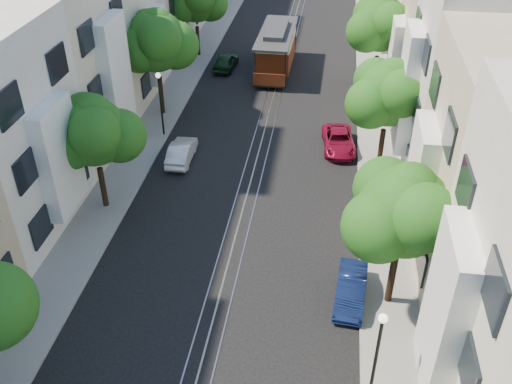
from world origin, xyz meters
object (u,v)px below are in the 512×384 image
at_px(tree_w_c, 157,42).
at_px(tree_e_c, 390,96).
at_px(parked_car_e_far, 339,141).
at_px(tree_e_b, 405,213).
at_px(tree_w_d, 196,1).
at_px(parked_car_w_mid, 182,152).
at_px(tree_e_d, 382,26).
at_px(tree_w_b, 94,134).
at_px(parked_car_e_mid, 351,289).
at_px(lamp_east, 378,345).
at_px(cable_car, 276,48).
at_px(lamp_west, 160,95).
at_px(parked_car_w_far, 226,61).

bearing_deg(tree_w_c, tree_e_c, -19.15).
bearing_deg(parked_car_e_far, tree_e_b, -85.58).
relative_size(tree_w_d, parked_car_w_mid, 1.83).
height_order(tree_e_d, tree_w_b, tree_e_d).
height_order(tree_e_d, parked_car_e_mid, tree_e_d).
bearing_deg(tree_w_b, parked_car_e_far, 33.45).
xyz_separation_m(lamp_east, cable_car, (-6.70, 29.77, -0.97)).
distance_m(tree_e_b, parked_car_e_mid, 4.48).
height_order(tree_e_d, tree_w_d, tree_e_d).
distance_m(tree_e_b, tree_w_c, 21.53).
distance_m(tree_e_b, cable_car, 26.11).
bearing_deg(lamp_east, lamp_west, 124.99).
distance_m(tree_w_d, parked_car_e_far, 18.92).
height_order(tree_w_d, lamp_east, tree_w_d).
distance_m(tree_w_b, tree_w_c, 11.02).
xyz_separation_m(tree_e_c, parked_car_w_far, (-11.66, 13.56, -3.98)).
distance_m(tree_w_b, parked_car_e_far, 14.83).
xyz_separation_m(tree_e_d, parked_car_e_far, (-2.45, -9.10, -4.31)).
xyz_separation_m(tree_e_d, lamp_east, (-0.96, -26.98, -2.02)).
bearing_deg(tree_e_d, parked_car_e_far, -105.05).
relative_size(tree_e_d, lamp_east, 1.65).
relative_size(tree_e_c, lamp_east, 1.57).
bearing_deg(lamp_west, tree_w_b, -95.97).
bearing_deg(tree_e_b, cable_car, 107.16).
bearing_deg(tree_w_d, cable_car, -18.10).
xyz_separation_m(tree_e_b, tree_w_c, (-14.40, 16.00, 0.34)).
bearing_deg(tree_w_b, tree_e_b, -19.15).
distance_m(tree_w_c, parked_car_w_mid, 7.80).
distance_m(lamp_east, parked_car_e_far, 18.08).
bearing_deg(tree_e_d, tree_w_b, -130.27).
bearing_deg(tree_w_c, tree_w_d, 90.00).
relative_size(tree_e_b, parked_car_w_far, 1.82).
bearing_deg(cable_car, lamp_west, -115.92).
relative_size(lamp_east, cable_car, 0.50).
relative_size(lamp_west, parked_car_w_mid, 1.17).
relative_size(cable_car, parked_car_e_far, 2.06).
bearing_deg(parked_car_w_mid, parked_car_w_far, -91.31).
xyz_separation_m(tree_w_c, parked_car_e_far, (11.95, -3.10, -4.51)).
bearing_deg(lamp_east, tree_e_b, 79.07).
height_order(tree_e_b, lamp_west, tree_e_b).
relative_size(tree_e_b, tree_e_c, 1.03).
distance_m(tree_w_d, lamp_west, 14.11).
bearing_deg(parked_car_e_far, tree_e_c, -44.09).
relative_size(tree_w_c, parked_car_w_far, 1.94).
relative_size(tree_e_d, cable_car, 0.83).
distance_m(lamp_west, parked_car_e_far, 11.35).
bearing_deg(tree_e_b, lamp_west, 136.15).
xyz_separation_m(cable_car, parked_car_w_mid, (-4.00, -14.56, -1.29)).
height_order(lamp_east, parked_car_w_mid, lamp_east).
distance_m(lamp_east, parked_car_e_mid, 5.48).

